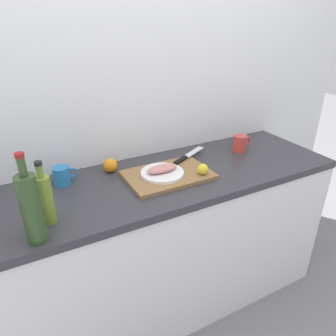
% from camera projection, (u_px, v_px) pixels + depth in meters
% --- Properties ---
extents(ground_plane, '(12.00, 12.00, 0.00)m').
position_uv_depth(ground_plane, '(161.00, 301.00, 2.04)').
color(ground_plane, slate).
extents(back_wall, '(3.20, 0.05, 2.50)m').
position_uv_depth(back_wall, '(132.00, 97.00, 1.75)').
color(back_wall, white).
rests_on(back_wall, ground_plane).
extents(kitchen_counter, '(2.00, 0.60, 0.90)m').
position_uv_depth(kitchen_counter, '(160.00, 246.00, 1.84)').
color(kitchen_counter, white).
rests_on(kitchen_counter, ground_plane).
extents(cutting_board, '(0.44, 0.29, 0.02)m').
position_uv_depth(cutting_board, '(168.00, 175.00, 1.65)').
color(cutting_board, olive).
rests_on(cutting_board, kitchen_counter).
extents(white_plate, '(0.22, 0.22, 0.01)m').
position_uv_depth(white_plate, '(162.00, 173.00, 1.63)').
color(white_plate, white).
rests_on(white_plate, cutting_board).
extents(fish_fillet, '(0.17, 0.07, 0.04)m').
position_uv_depth(fish_fillet, '(162.00, 169.00, 1.62)').
color(fish_fillet, tan).
rests_on(fish_fillet, white_plate).
extents(chef_knife, '(0.27, 0.16, 0.02)m').
position_uv_depth(chef_knife, '(186.00, 157.00, 1.81)').
color(chef_knife, silver).
rests_on(chef_knife, cutting_board).
extents(lemon_0, '(0.06, 0.06, 0.06)m').
position_uv_depth(lemon_0, '(203.00, 169.00, 1.62)').
color(lemon_0, yellow).
rests_on(lemon_0, cutting_board).
extents(olive_oil_bottle, '(0.06, 0.06, 0.27)m').
position_uv_depth(olive_oil_bottle, '(45.00, 199.00, 1.25)').
color(olive_oil_bottle, olive).
rests_on(olive_oil_bottle, kitchen_counter).
extents(wine_bottle, '(0.07, 0.07, 0.36)m').
position_uv_depth(wine_bottle, '(31.00, 208.00, 1.13)').
color(wine_bottle, '#2D4723').
rests_on(wine_bottle, kitchen_counter).
extents(coffee_mug_0, '(0.12, 0.08, 0.10)m').
position_uv_depth(coffee_mug_0, '(240.00, 143.00, 1.94)').
color(coffee_mug_0, '#CC3F38').
rests_on(coffee_mug_0, kitchen_counter).
extents(coffee_mug_1, '(0.12, 0.08, 0.09)m').
position_uv_depth(coffee_mug_1, '(62.00, 176.00, 1.56)').
color(coffee_mug_1, '#2672B2').
rests_on(coffee_mug_1, kitchen_counter).
extents(orange_0, '(0.08, 0.08, 0.08)m').
position_uv_depth(orange_0, '(110.00, 165.00, 1.69)').
color(orange_0, orange).
rests_on(orange_0, kitchen_counter).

